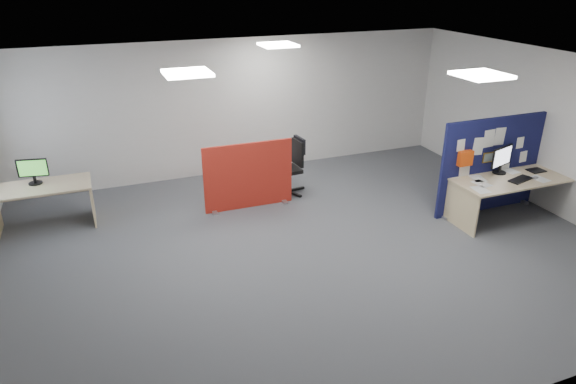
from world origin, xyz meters
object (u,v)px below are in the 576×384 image
object	(u,v)px
second_desk	(43,195)
monitor_second	(33,170)
main_desk	(507,186)
office_chair	(292,162)
monitor_main	(502,159)
red_divider	(249,176)
navy_divider	(490,165)

from	to	relation	value
second_desk	monitor_second	distance (m)	0.43
main_desk	office_chair	world-z (taller)	office_chair
monitor_main	monitor_second	xyz separation A→B (m)	(-7.32, 2.34, -0.03)
main_desk	red_divider	size ratio (longest dim) A/B	1.24
red_divider	office_chair	size ratio (longest dim) A/B	1.52
monitor_main	second_desk	size ratio (longest dim) A/B	0.35
navy_divider	red_divider	xyz separation A→B (m)	(-3.82, 1.59, -0.25)
navy_divider	monitor_main	size ratio (longest dim) A/B	3.89
main_desk	second_desk	xyz separation A→B (m)	(-7.26, 2.46, -0.02)
monitor_main	monitor_second	distance (m)	7.68
navy_divider	red_divider	world-z (taller)	navy_divider
red_divider	monitor_main	bearing A→B (deg)	-23.38
navy_divider	main_desk	xyz separation A→B (m)	(0.12, -0.35, -0.27)
navy_divider	monitor_second	distance (m)	7.55
office_chair	second_desk	bearing A→B (deg)	171.95
red_divider	second_desk	world-z (taller)	red_divider
monitor_main	main_desk	bearing A→B (deg)	-101.30
red_divider	office_chair	xyz separation A→B (m)	(0.96, 0.34, 0.01)
red_divider	second_desk	bearing A→B (deg)	171.80
navy_divider	main_desk	distance (m)	0.46
monitor_second	second_desk	bearing A→B (deg)	-38.67
navy_divider	main_desk	bearing A→B (deg)	-71.23
monitor_main	office_chair	world-z (taller)	monitor_main
red_divider	monitor_second	distance (m)	3.47
navy_divider	office_chair	size ratio (longest dim) A/B	1.94
main_desk	monitor_second	world-z (taller)	monitor_second
red_divider	office_chair	world-z (taller)	red_divider
navy_divider	second_desk	distance (m)	7.45
red_divider	second_desk	distance (m)	3.36
main_desk	office_chair	size ratio (longest dim) A/B	1.89
navy_divider	second_desk	world-z (taller)	navy_divider
navy_divider	red_divider	size ratio (longest dim) A/B	1.27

